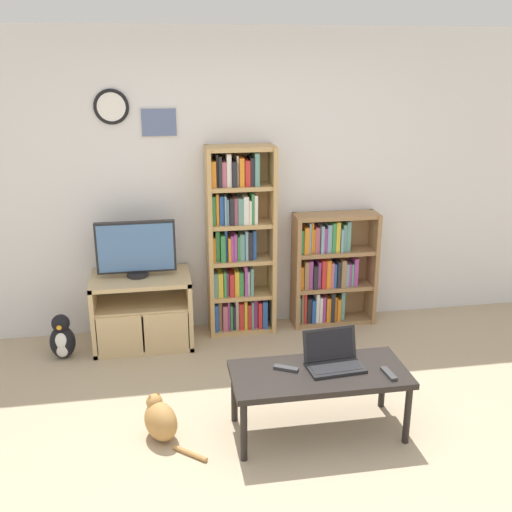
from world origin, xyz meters
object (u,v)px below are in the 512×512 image
at_px(laptop, 333,357).
at_px(penguin_figurine, 62,339).
at_px(bookshelf_tall, 238,244).
at_px(cat, 160,420).
at_px(remote_far_from_laptop, 389,374).
at_px(television, 136,249).
at_px(remote_near_laptop, 286,368).
at_px(bookshelf_short, 329,270).
at_px(coffee_table, 319,378).
at_px(tv_stand, 143,310).

height_order(laptop, penguin_figurine, laptop).
distance_m(bookshelf_tall, cat, 1.83).
bearing_deg(remote_far_from_laptop, cat, 166.11).
relative_size(television, remote_far_from_laptop, 3.98).
height_order(remote_near_laptop, penguin_figurine, remote_near_laptop).
distance_m(bookshelf_short, penguin_figurine, 2.38).
height_order(bookshelf_tall, coffee_table, bookshelf_tall).
xyz_separation_m(tv_stand, penguin_figurine, (-0.65, -0.15, -0.14)).
relative_size(bookshelf_short, remote_far_from_laptop, 6.36).
xyz_separation_m(bookshelf_short, remote_far_from_laptop, (-0.12, -1.78, -0.06)).
xyz_separation_m(bookshelf_tall, cat, (-0.73, -1.54, -0.68)).
bearing_deg(television, penguin_figurine, -164.54).
bearing_deg(bookshelf_tall, television, -171.45).
bearing_deg(cat, tv_stand, 67.93).
bearing_deg(remote_near_laptop, television, -117.97).
distance_m(coffee_table, penguin_figurine, 2.24).
height_order(bookshelf_short, coffee_table, bookshelf_short).
height_order(bookshelf_short, remote_far_from_laptop, bookshelf_short).
height_order(bookshelf_tall, remote_near_laptop, bookshelf_tall).
relative_size(bookshelf_tall, laptop, 4.34).
relative_size(remote_near_laptop, remote_far_from_laptop, 0.99).
bearing_deg(tv_stand, remote_near_laptop, -56.99).
distance_m(tv_stand, remote_near_laptop, 1.71).
bearing_deg(coffee_table, bookshelf_tall, 100.07).
relative_size(coffee_table, remote_near_laptop, 7.02).
relative_size(remote_near_laptop, cat, 0.34).
relative_size(tv_stand, coffee_table, 0.73).
height_order(bookshelf_short, penguin_figurine, bookshelf_short).
height_order(tv_stand, coffee_table, tv_stand).
bearing_deg(remote_near_laptop, coffee_table, 103.12).
bearing_deg(coffee_table, tv_stand, 127.36).
xyz_separation_m(cat, penguin_figurine, (-0.77, 1.23, 0.04)).
relative_size(bookshelf_tall, remote_far_from_laptop, 10.15).
relative_size(tv_stand, cat, 1.73).
bearing_deg(laptop, coffee_table, -154.79).
bearing_deg(cat, bookshelf_short, 18.11).
relative_size(tv_stand, bookshelf_short, 0.79).
bearing_deg(laptop, penguin_figurine, 140.96).
bearing_deg(bookshelf_short, coffee_table, -108.11).
relative_size(tv_stand, television, 1.27).
relative_size(tv_stand, laptop, 2.15).
bearing_deg(bookshelf_short, television, -175.01).
xyz_separation_m(coffee_table, remote_far_from_laptop, (0.42, -0.12, 0.06)).
xyz_separation_m(laptop, cat, (-1.13, 0.04, -0.37)).
bearing_deg(laptop, remote_far_from_laptop, -34.53).
height_order(coffee_table, laptop, laptop).
relative_size(tv_stand, remote_far_from_laptop, 5.04).
relative_size(bookshelf_tall, bookshelf_short, 1.60).
height_order(coffee_table, remote_near_laptop, remote_near_laptop).
bearing_deg(cat, television, 68.75).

